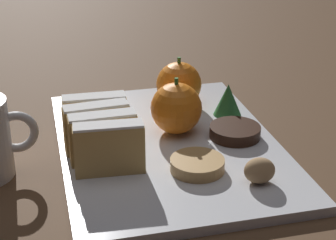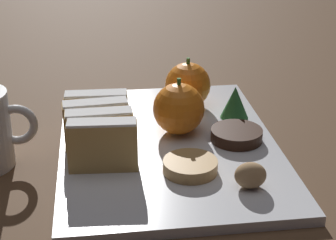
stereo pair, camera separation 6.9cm
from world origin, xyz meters
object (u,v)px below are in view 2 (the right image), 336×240
at_px(walnut, 250,175).
at_px(orange_near, 179,109).
at_px(orange_far, 188,85).
at_px(chocolate_cookie, 237,135).

bearing_deg(walnut, orange_near, 111.25).
bearing_deg(orange_far, orange_near, -107.04).
distance_m(walnut, chocolate_cookie, 0.11).
height_order(orange_near, chocolate_cookie, orange_near).
relative_size(walnut, chocolate_cookie, 0.53).
bearing_deg(orange_near, chocolate_cookie, -25.50).
height_order(walnut, chocolate_cookie, walnut).
xyz_separation_m(orange_far, chocolate_cookie, (0.04, -0.12, -0.02)).
bearing_deg(walnut, orange_far, 97.66).
relative_size(orange_near, walnut, 2.14).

